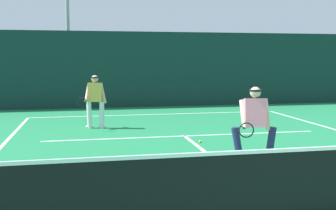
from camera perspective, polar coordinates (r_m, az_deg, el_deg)
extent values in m
cube|color=white|center=(16.31, -1.60, -1.29)|extent=(9.70, 0.10, 0.01)
cube|color=white|center=(11.80, 2.30, -4.29)|extent=(7.91, 0.10, 0.01)
cube|color=white|center=(8.92, 7.04, -7.88)|extent=(0.10, 6.40, 0.01)
cube|color=black|center=(5.96, 17.07, -10.67)|extent=(10.45, 0.02, 0.96)
cube|color=white|center=(5.83, 17.23, -5.93)|extent=(10.45, 0.03, 0.05)
cylinder|color=#1E234C|center=(8.67, 13.93, -5.66)|extent=(0.27, 0.19, 0.84)
cylinder|color=#1E234C|center=(8.53, 9.65, -5.76)|extent=(0.32, 0.20, 0.84)
ellipsoid|color=white|center=(8.76, 13.86, -8.01)|extent=(0.28, 0.16, 0.09)
ellipsoid|color=white|center=(8.62, 9.61, -8.15)|extent=(0.28, 0.16, 0.09)
cube|color=pink|center=(8.48, 11.92, -1.08)|extent=(0.48, 0.39, 0.61)
cylinder|color=beige|center=(8.54, 13.46, -1.24)|extent=(0.19, 0.13, 0.64)
cylinder|color=beige|center=(8.43, 10.34, -1.26)|extent=(0.18, 0.47, 0.57)
sphere|color=beige|center=(8.43, 11.98, 1.73)|extent=(0.22, 0.22, 0.22)
cylinder|color=black|center=(8.43, 11.99, 1.99)|extent=(0.28, 0.28, 0.04)
cylinder|color=black|center=(8.21, 10.30, -3.03)|extent=(0.08, 0.26, 0.03)
torus|color=black|center=(7.88, 10.77, -3.43)|extent=(0.29, 0.08, 0.29)
cylinder|color=silver|center=(13.22, -9.14, -1.36)|extent=(0.20, 0.18, 0.85)
cylinder|color=silver|center=(13.30, -10.82, -1.35)|extent=(0.20, 0.18, 0.85)
ellipsoid|color=white|center=(13.28, -9.11, -2.98)|extent=(0.28, 0.16, 0.09)
ellipsoid|color=white|center=(13.35, -10.79, -2.96)|extent=(0.28, 0.16, 0.09)
cube|color=#E5B24C|center=(13.18, -10.04, 1.74)|extent=(0.48, 0.34, 0.60)
cylinder|color=tan|center=(13.14, -9.00, 1.63)|extent=(0.25, 0.15, 0.65)
cylinder|color=tan|center=(13.23, -11.07, 1.62)|extent=(0.21, 0.53, 0.53)
sphere|color=tan|center=(13.15, -10.08, 3.60)|extent=(0.23, 0.23, 0.23)
cylinder|color=black|center=(13.15, -10.08, 3.77)|extent=(0.29, 0.29, 0.04)
cylinder|color=black|center=(13.02, -11.49, 0.53)|extent=(0.09, 0.26, 0.03)
torus|color=black|center=(12.69, -11.81, 0.37)|extent=(0.29, 0.09, 0.29)
sphere|color=#D1E033|center=(10.91, 4.46, -5.04)|extent=(0.07, 0.07, 0.07)
cube|color=#122E2A|center=(18.79, -3.01, 4.92)|extent=(22.51, 0.12, 3.40)
cylinder|color=#9EA39E|center=(20.47, -13.65, 9.54)|extent=(0.18, 0.18, 6.73)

